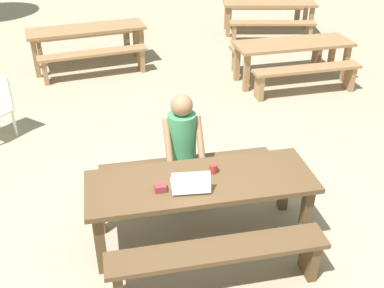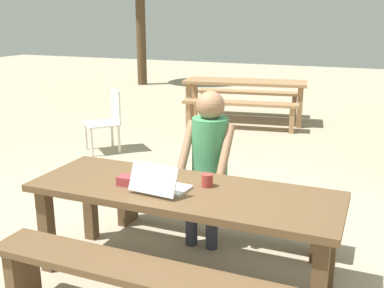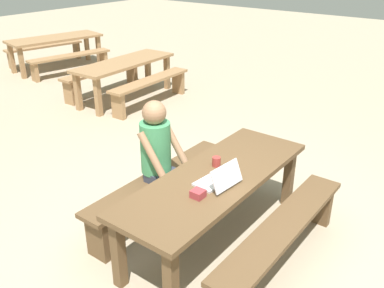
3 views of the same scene
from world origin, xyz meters
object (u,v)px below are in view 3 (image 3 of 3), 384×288
(picnic_table_front, at_px, (216,184))
(laptop, at_px, (219,179))
(picnic_table_distant, at_px, (55,42))
(small_pouch, at_px, (198,194))
(coffee_mug, at_px, (216,162))
(picnic_table_rear, at_px, (125,67))
(person_seated, at_px, (159,152))

(picnic_table_front, distance_m, laptop, 0.22)
(picnic_table_front, xyz_separation_m, picnic_table_distant, (2.99, 6.44, 0.01))
(small_pouch, xyz_separation_m, picnic_table_distant, (3.39, 6.53, -0.12))
(laptop, height_order, coffee_mug, laptop)
(small_pouch, bearing_deg, picnic_table_rear, 52.96)
(person_seated, bearing_deg, picnic_table_distant, 62.32)
(picnic_table_front, relative_size, picnic_table_distant, 1.00)
(small_pouch, relative_size, person_seated, 0.08)
(person_seated, bearing_deg, coffee_mug, -70.13)
(small_pouch, relative_size, coffee_mug, 1.14)
(small_pouch, bearing_deg, coffee_mug, 19.11)
(coffee_mug, distance_m, picnic_table_rear, 4.23)
(picnic_table_distant, bearing_deg, picnic_table_front, -103.56)
(person_seated, bearing_deg, picnic_table_rear, 50.53)
(coffee_mug, bearing_deg, laptop, -142.23)
(picnic_table_front, bearing_deg, small_pouch, -167.59)
(small_pouch, bearing_deg, picnic_table_front, 12.41)
(picnic_table_front, bearing_deg, coffee_mug, 34.97)
(picnic_table_rear, bearing_deg, laptop, -126.25)
(picnic_table_rear, relative_size, picnic_table_distant, 0.95)
(picnic_table_rear, distance_m, picnic_table_distant, 2.84)
(small_pouch, height_order, picnic_table_rear, small_pouch)
(person_seated, height_order, picnic_table_rear, person_seated)
(picnic_table_front, height_order, person_seated, person_seated)
(laptop, relative_size, picnic_table_rear, 0.18)
(picnic_table_front, distance_m, small_pouch, 0.43)
(picnic_table_distant, bearing_deg, laptop, -104.09)
(picnic_table_front, relative_size, laptop, 5.80)
(laptop, bearing_deg, person_seated, -90.07)
(small_pouch, distance_m, picnic_table_distant, 7.36)
(coffee_mug, xyz_separation_m, picnic_table_distant, (2.85, 6.35, -0.13))
(small_pouch, height_order, picnic_table_distant, small_pouch)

